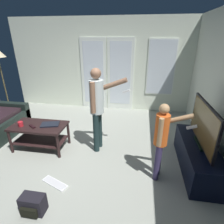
% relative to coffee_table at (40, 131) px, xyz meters
% --- Properties ---
extents(ground_plane, '(5.27, 5.50, 0.02)m').
position_rel_coffee_table_xyz_m(ground_plane, '(0.67, -0.31, -0.38)').
color(ground_plane, '#989C91').
extents(wall_back_with_doors, '(5.27, 0.09, 2.61)m').
position_rel_coffee_table_xyz_m(wall_back_with_doors, '(0.75, 2.40, 0.89)').
color(wall_back_with_doors, silver).
rests_on(wall_back_with_doors, ground_plane).
extents(coffee_table, '(1.03, 0.56, 0.51)m').
position_rel_coffee_table_xyz_m(coffee_table, '(0.00, 0.00, 0.00)').
color(coffee_table, black).
rests_on(coffee_table, ground_plane).
extents(tv_stand, '(0.48, 1.42, 0.47)m').
position_rel_coffee_table_xyz_m(tv_stand, '(2.88, -0.14, -0.13)').
color(tv_stand, black).
rests_on(tv_stand, ground_plane).
extents(flat_screen_tv, '(0.08, 1.17, 0.69)m').
position_rel_coffee_table_xyz_m(flat_screen_tv, '(2.88, -0.14, 0.45)').
color(flat_screen_tv, black).
rests_on(flat_screen_tv, tv_stand).
extents(person_adult, '(0.72, 0.43, 1.59)m').
position_rel_coffee_table_xyz_m(person_adult, '(1.14, 0.16, 0.59)').
color(person_adult, '#1A2B2C').
rests_on(person_adult, ground_plane).
extents(person_child, '(0.58, 0.33, 1.24)m').
position_rel_coffee_table_xyz_m(person_child, '(2.24, -0.45, 0.38)').
color(person_child, '#382F55').
rests_on(person_child, ground_plane).
extents(backpack, '(0.30, 0.21, 0.25)m').
position_rel_coffee_table_xyz_m(backpack, '(0.64, -1.36, -0.25)').
color(backpack, black).
rests_on(backpack, ground_plane).
extents(loose_keyboard, '(0.46, 0.28, 0.02)m').
position_rel_coffee_table_xyz_m(loose_keyboard, '(0.69, -0.87, -0.36)').
color(loose_keyboard, white).
rests_on(loose_keyboard, ground_plane).
extents(laptop_closed, '(0.38, 0.30, 0.03)m').
position_rel_coffee_table_xyz_m(laptop_closed, '(0.22, 0.04, 0.15)').
color(laptop_closed, black).
rests_on(laptop_closed, coffee_table).
extents(cup_near_edge, '(0.09, 0.09, 0.09)m').
position_rel_coffee_table_xyz_m(cup_near_edge, '(-0.30, -0.10, 0.18)').
color(cup_near_edge, red).
rests_on(cup_near_edge, coffee_table).
extents(tv_remote_black, '(0.17, 0.14, 0.02)m').
position_rel_coffee_table_xyz_m(tv_remote_black, '(-0.08, -0.09, 0.15)').
color(tv_remote_black, black).
rests_on(tv_remote_black, coffee_table).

